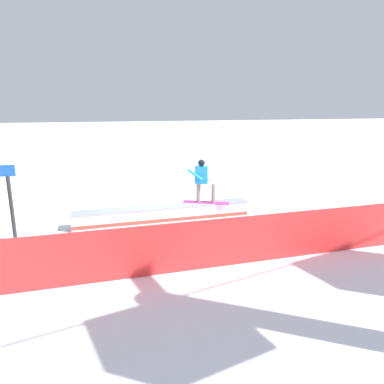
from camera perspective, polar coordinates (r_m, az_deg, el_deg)
name	(u,v)px	position (r m, az deg, el deg)	size (l,w,h in m)	color
ground_plane	(164,222)	(11.42, -4.53, -4.76)	(120.00, 120.00, 0.00)	white
grind_box	(164,215)	(11.35, -4.55, -3.62)	(5.58, 0.82, 0.52)	white
snowboarder	(203,179)	(11.44, 1.71, 2.01)	(1.50, 0.81, 1.41)	#CB2F92
safety_fence	(186,247)	(8.03, -0.89, -8.71)	(13.04, 0.06, 1.15)	red
trail_marker	(11,202)	(10.66, -26.91, -1.36)	(0.40, 0.10, 2.11)	#262628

